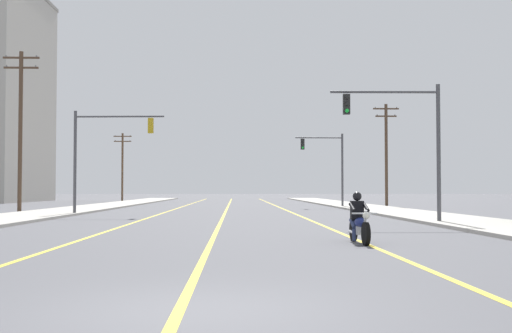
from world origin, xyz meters
name	(u,v)px	position (x,y,z in m)	size (l,w,h in m)	color
ground_plane	(194,312)	(0.00, 0.00, 0.00)	(400.00, 400.00, 0.00)	#515156
lane_stripe_center	(227,208)	(-0.19, 45.00, 0.00)	(0.16, 100.00, 0.01)	yellow
lane_stripe_left	(179,208)	(-4.16, 45.00, 0.00)	(0.16, 100.00, 0.01)	yellow
lane_stripe_right	(281,208)	(4.19, 45.00, 0.00)	(0.16, 100.00, 0.01)	yellow
sidewalk_kerb_right	(375,209)	(10.93, 40.00, 0.07)	(4.40, 110.00, 0.14)	#ADA89E
sidewalk_kerb_left	(81,209)	(-10.93, 40.00, 0.07)	(4.40, 110.00, 0.14)	#ADA89E
motorcycle_with_rider	(359,222)	(4.04, 10.21, 0.59)	(0.70, 2.19, 1.46)	black
traffic_signal_near_right	(407,131)	(8.11, 20.18, 4.10)	(4.89, 0.37, 6.20)	#47474C
traffic_signal_near_left	(101,145)	(-7.48, 30.40, 4.13)	(5.40, 0.54, 6.20)	#47474C
traffic_signal_mid_right	(329,159)	(8.33, 45.77, 4.04)	(4.05, 0.50, 6.20)	#47474C
utility_pole_left_near	(20,126)	(-13.38, 33.83, 5.62)	(2.33, 0.26, 10.44)	#4C3828
utility_pole_right_far	(386,151)	(13.50, 47.24, 4.80)	(2.23, 0.26, 8.90)	#4C3828
utility_pole_left_far	(122,164)	(-14.13, 75.63, 4.76)	(2.31, 0.26, 8.76)	brown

